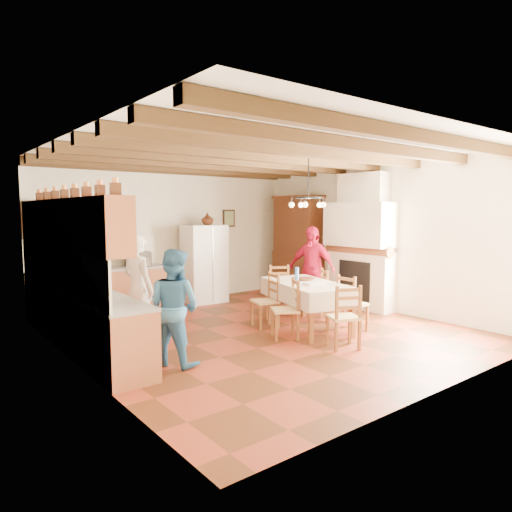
{
  "coord_description": "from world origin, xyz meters",
  "views": [
    {
      "loc": [
        -4.73,
        -5.89,
        2.03
      ],
      "look_at": [
        0.1,
        0.3,
        1.25
      ],
      "focal_mm": 32.0,
      "sensor_mm": 36.0,
      "label": 1
    }
  ],
  "objects_px": {
    "dining_table": "(307,287)",
    "chair_end_near": "(343,316)",
    "chair_left_near": "(285,309)",
    "person_woman_red": "(312,269)",
    "refrigerator": "(204,264)",
    "chair_right_far": "(333,295)",
    "microwave": "(138,259)",
    "chair_right_near": "(353,303)",
    "person_woman_blue": "(174,307)",
    "hutch": "(298,246)",
    "chair_left_far": "(265,300)",
    "person_man": "(138,290)",
    "chair_end_far": "(281,290)"
  },
  "relations": [
    {
      "from": "hutch",
      "to": "dining_table",
      "type": "distance_m",
      "value": 3.16
    },
    {
      "from": "hutch",
      "to": "person_man",
      "type": "xyz_separation_m",
      "value": [
        -4.71,
        -1.5,
        -0.35
      ]
    },
    {
      "from": "hutch",
      "to": "chair_right_far",
      "type": "height_order",
      "value": "hutch"
    },
    {
      "from": "person_woman_red",
      "to": "chair_left_far",
      "type": "bearing_deg",
      "value": -91.45
    },
    {
      "from": "chair_right_near",
      "to": "chair_end_far",
      "type": "height_order",
      "value": "same"
    },
    {
      "from": "refrigerator",
      "to": "hutch",
      "type": "height_order",
      "value": "hutch"
    },
    {
      "from": "person_man",
      "to": "chair_end_far",
      "type": "bearing_deg",
      "value": -98.12
    },
    {
      "from": "chair_right_near",
      "to": "chair_right_far",
      "type": "relative_size",
      "value": 1.0
    },
    {
      "from": "chair_left_near",
      "to": "chair_end_near",
      "type": "height_order",
      "value": "same"
    },
    {
      "from": "chair_left_near",
      "to": "person_woman_red",
      "type": "relative_size",
      "value": 0.56
    },
    {
      "from": "chair_left_near",
      "to": "chair_left_far",
      "type": "height_order",
      "value": "same"
    },
    {
      "from": "dining_table",
      "to": "chair_end_far",
      "type": "distance_m",
      "value": 1.23
    },
    {
      "from": "refrigerator",
      "to": "chair_left_near",
      "type": "height_order",
      "value": "refrigerator"
    },
    {
      "from": "chair_left_near",
      "to": "chair_left_far",
      "type": "distance_m",
      "value": 0.76
    },
    {
      "from": "chair_left_near",
      "to": "person_woman_red",
      "type": "distance_m",
      "value": 2.17
    },
    {
      "from": "hutch",
      "to": "chair_right_near",
      "type": "bearing_deg",
      "value": -118.61
    },
    {
      "from": "dining_table",
      "to": "chair_end_near",
      "type": "xyz_separation_m",
      "value": [
        -0.36,
        -1.14,
        -0.24
      ]
    },
    {
      "from": "chair_left_near",
      "to": "microwave",
      "type": "xyz_separation_m",
      "value": [
        -0.92,
        3.51,
        0.56
      ]
    },
    {
      "from": "person_man",
      "to": "person_woman_red",
      "type": "distance_m",
      "value": 3.74
    },
    {
      "from": "chair_left_far",
      "to": "person_woman_red",
      "type": "relative_size",
      "value": 0.56
    },
    {
      "from": "hutch",
      "to": "dining_table",
      "type": "xyz_separation_m",
      "value": [
        -2.03,
        -2.38,
        -0.47
      ]
    },
    {
      "from": "chair_end_near",
      "to": "person_woman_blue",
      "type": "distance_m",
      "value": 2.5
    },
    {
      "from": "person_woman_red",
      "to": "person_woman_blue",
      "type": "bearing_deg",
      "value": -89.58
    },
    {
      "from": "person_woman_blue",
      "to": "chair_left_near",
      "type": "bearing_deg",
      "value": -113.96
    },
    {
      "from": "hutch",
      "to": "chair_right_near",
      "type": "xyz_separation_m",
      "value": [
        -1.52,
        -2.97,
        -0.71
      ]
    },
    {
      "from": "refrigerator",
      "to": "person_woman_red",
      "type": "distance_m",
      "value": 2.46
    },
    {
      "from": "chair_left_far",
      "to": "chair_end_far",
      "type": "bearing_deg",
      "value": 139.48
    },
    {
      "from": "chair_end_near",
      "to": "chair_left_far",
      "type": "bearing_deg",
      "value": -58.87
    },
    {
      "from": "chair_end_far",
      "to": "person_man",
      "type": "height_order",
      "value": "person_man"
    },
    {
      "from": "chair_right_near",
      "to": "chair_end_far",
      "type": "bearing_deg",
      "value": 4.12
    },
    {
      "from": "chair_left_near",
      "to": "person_woman_blue",
      "type": "relative_size",
      "value": 0.62
    },
    {
      "from": "chair_left_near",
      "to": "chair_end_near",
      "type": "bearing_deg",
      "value": 51.03
    },
    {
      "from": "chair_end_near",
      "to": "microwave",
      "type": "xyz_separation_m",
      "value": [
        -1.27,
        4.42,
        0.56
      ]
    },
    {
      "from": "person_woman_blue",
      "to": "microwave",
      "type": "xyz_separation_m",
      "value": [
        1.05,
        3.53,
        0.27
      ]
    },
    {
      "from": "chair_right_near",
      "to": "refrigerator",
      "type": "bearing_deg",
      "value": 11.02
    },
    {
      "from": "refrigerator",
      "to": "person_woman_blue",
      "type": "distance_m",
      "value": 4.17
    },
    {
      "from": "person_woman_red",
      "to": "person_man",
      "type": "bearing_deg",
      "value": -106.4
    },
    {
      "from": "chair_right_far",
      "to": "person_man",
      "type": "height_order",
      "value": "person_man"
    },
    {
      "from": "hutch",
      "to": "chair_end_near",
      "type": "bearing_deg",
      "value": -125.59
    },
    {
      "from": "chair_end_far",
      "to": "person_woman_blue",
      "type": "relative_size",
      "value": 0.62
    },
    {
      "from": "refrigerator",
      "to": "hutch",
      "type": "bearing_deg",
      "value": -13.78
    },
    {
      "from": "person_woman_red",
      "to": "chair_end_far",
      "type": "bearing_deg",
      "value": -122.95
    },
    {
      "from": "dining_table",
      "to": "chair_left_far",
      "type": "xyz_separation_m",
      "value": [
        -0.53,
        0.5,
        -0.24
      ]
    },
    {
      "from": "chair_right_near",
      "to": "chair_right_far",
      "type": "bearing_deg",
      "value": -22.74
    },
    {
      "from": "refrigerator",
      "to": "chair_right_near",
      "type": "distance_m",
      "value": 3.75
    },
    {
      "from": "chair_right_near",
      "to": "microwave",
      "type": "relative_size",
      "value": 1.89
    },
    {
      "from": "person_woman_blue",
      "to": "person_woman_red",
      "type": "bearing_deg",
      "value": -96.6
    },
    {
      "from": "refrigerator",
      "to": "person_woman_blue",
      "type": "height_order",
      "value": "refrigerator"
    },
    {
      "from": "dining_table",
      "to": "person_man",
      "type": "xyz_separation_m",
      "value": [
        -2.68,
        0.89,
        0.12
      ]
    },
    {
      "from": "chair_right_far",
      "to": "microwave",
      "type": "distance_m",
      "value": 4.02
    }
  ]
}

